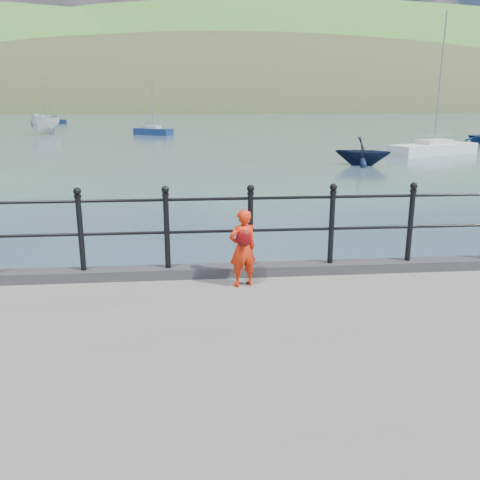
{
  "coord_description": "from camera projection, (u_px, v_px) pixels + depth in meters",
  "views": [
    {
      "loc": [
        -0.22,
        -7.23,
        3.48
      ],
      "look_at": [
        0.44,
        -0.2,
        1.55
      ],
      "focal_mm": 38.0,
      "sensor_mm": 36.0,
      "label": 1
    }
  ],
  "objects": [
    {
      "name": "sailboat_port",
      "position": [
        153.0,
        132.0,
        54.64
      ],
      "size": [
        4.41,
        3.56,
        6.57
      ],
      "rotation": [
        0.0,
        0.0,
        -0.58
      ],
      "color": "navy",
      "rests_on": "ground"
    },
    {
      "name": "child",
      "position": [
        243.0,
        248.0,
        6.93
      ],
      "size": [
        0.46,
        0.37,
        1.08
      ],
      "rotation": [
        0.0,
        0.0,
        3.47
      ],
      "color": "red",
      "rests_on": "quay"
    },
    {
      "name": "kerb",
      "position": [
        210.0,
        271.0,
        7.45
      ],
      "size": [
        60.0,
        0.3,
        0.15
      ],
      "primitive_type": "cube",
      "color": "#28282B",
      "rests_on": "quay"
    },
    {
      "name": "far_shore",
      "position": [
        271.0,
        157.0,
        247.25
      ],
      "size": [
        830.0,
        200.0,
        156.0
      ],
      "color": "#333A21",
      "rests_on": "ground"
    },
    {
      "name": "sailboat_left",
      "position": [
        49.0,
        122.0,
        81.45
      ],
      "size": [
        5.49,
        3.51,
        7.6
      ],
      "rotation": [
        0.0,
        0.0,
        0.39
      ],
      "color": "black",
      "rests_on": "ground"
    },
    {
      "name": "ground",
      "position": [
        210.0,
        334.0,
        7.88
      ],
      "size": [
        600.0,
        600.0,
        0.0
      ],
      "primitive_type": "plane",
      "color": "#2D4251",
      "rests_on": "ground"
    },
    {
      "name": "sailboat_near",
      "position": [
        433.0,
        149.0,
        34.63
      ],
      "size": [
        6.99,
        4.55,
        9.3
      ],
      "rotation": [
        0.0,
        0.0,
        0.43
      ],
      "color": "silver",
      "rests_on": "ground"
    },
    {
      "name": "launch_navy",
      "position": [
        363.0,
        151.0,
        28.49
      ],
      "size": [
        3.8,
        3.59,
        1.59
      ],
      "primitive_type": "imported",
      "rotation": [
        0.0,
        0.0,
        1.16
      ],
      "color": "black",
      "rests_on": "ground"
    },
    {
      "name": "launch_white",
      "position": [
        46.0,
        124.0,
        55.91
      ],
      "size": [
        2.89,
        6.02,
        2.24
      ],
      "primitive_type": "imported",
      "rotation": [
        0.0,
        0.0,
        -0.12
      ],
      "color": "silver",
      "rests_on": "ground"
    },
    {
      "name": "railing",
      "position": [
        209.0,
        221.0,
        7.25
      ],
      "size": [
        18.11,
        0.11,
        1.2
      ],
      "color": "black",
      "rests_on": "kerb"
    }
  ]
}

